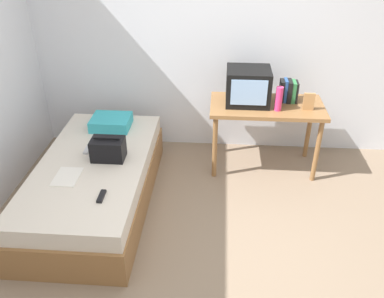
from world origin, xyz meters
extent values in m
plane|color=#84705B|center=(0.00, 0.00, 0.00)|extent=(8.00, 8.00, 0.00)
cube|color=silver|center=(0.00, 2.00, 1.30)|extent=(5.20, 0.10, 2.60)
cube|color=olive|center=(-1.04, 0.72, 0.16)|extent=(1.00, 2.00, 0.32)
cube|color=beige|center=(-1.04, 0.72, 0.40)|extent=(0.97, 1.94, 0.16)
cube|color=olive|center=(0.60, 1.50, 0.72)|extent=(1.16, 0.60, 0.04)
cylinder|color=olive|center=(0.08, 1.26, 0.35)|extent=(0.05, 0.05, 0.70)
cylinder|color=olive|center=(1.12, 1.26, 0.35)|extent=(0.05, 0.05, 0.70)
cylinder|color=olive|center=(0.08, 1.74, 0.35)|extent=(0.05, 0.05, 0.70)
cylinder|color=olive|center=(1.12, 1.74, 0.35)|extent=(0.05, 0.05, 0.70)
cube|color=black|center=(0.39, 1.54, 0.92)|extent=(0.44, 0.38, 0.36)
cube|color=#8CB2E0|center=(0.39, 1.35, 0.93)|extent=(0.35, 0.01, 0.26)
cylinder|color=#E53372|center=(0.69, 1.37, 0.87)|extent=(0.07, 0.07, 0.25)
cube|color=black|center=(0.74, 1.61, 0.86)|extent=(0.04, 0.14, 0.23)
cube|color=#2D5699|center=(0.78, 1.61, 0.86)|extent=(0.03, 0.13, 0.24)
cube|color=black|center=(0.82, 1.61, 0.86)|extent=(0.04, 0.16, 0.22)
cube|color=#337F47|center=(0.86, 1.61, 0.85)|extent=(0.04, 0.15, 0.22)
cube|color=black|center=(0.89, 1.61, 0.85)|extent=(0.02, 0.15, 0.21)
cube|color=#B27F4C|center=(0.99, 1.40, 0.83)|extent=(0.11, 0.02, 0.18)
cube|color=#33A8B7|center=(-1.03, 1.40, 0.53)|extent=(0.40, 0.34, 0.11)
cube|color=black|center=(-0.90, 0.78, 0.58)|extent=(0.30, 0.20, 0.20)
cylinder|color=black|center=(-0.90, 0.78, 0.69)|extent=(0.24, 0.02, 0.02)
cube|color=white|center=(-1.18, 0.45, 0.48)|extent=(0.21, 0.29, 0.01)
cube|color=black|center=(-0.81, 0.19, 0.49)|extent=(0.04, 0.16, 0.02)
cube|color=#B7B7BC|center=(-1.14, 0.90, 0.49)|extent=(0.04, 0.14, 0.02)
camera|label=1|loc=(0.11, -2.35, 2.48)|focal=37.97mm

